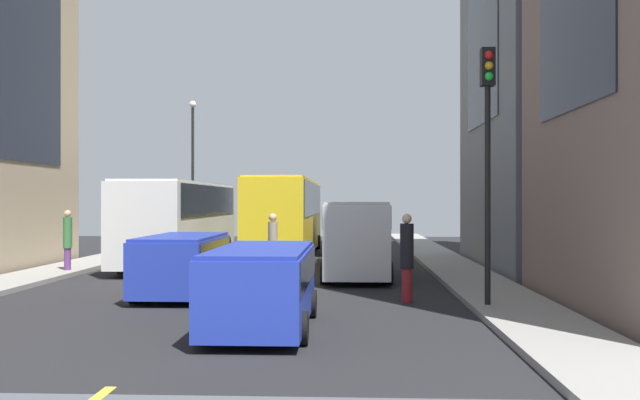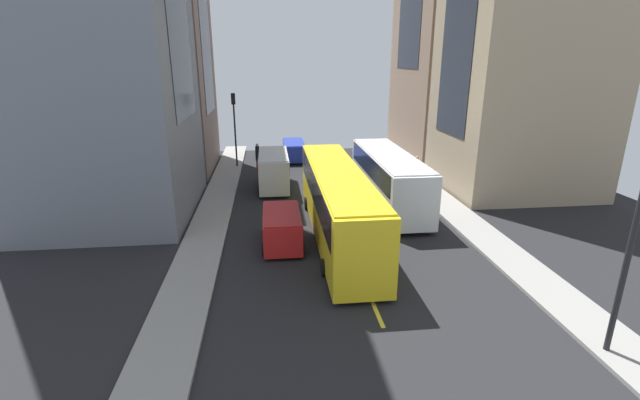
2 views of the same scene
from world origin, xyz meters
The scene contains 19 objects.
ground_plane centered at (0.00, 0.00, 0.00)m, with size 40.67×40.67×0.00m, color black.
sidewalk_west centered at (-7.28, 0.00, 0.07)m, with size 2.12×44.00×0.15m, color gray.
sidewalk_east centered at (7.28, 0.00, 0.07)m, with size 2.12×44.00×0.15m, color gray.
lane_stripe_0 centered at (0.00, -21.00, 0.01)m, with size 0.16×2.00×0.01m, color yellow.
lane_stripe_1 centered at (0.00, -10.50, 0.01)m, with size 0.16×2.00×0.01m, color yellow.
lane_stripe_2 centered at (0.00, 0.00, 0.01)m, with size 0.16×2.00×0.01m, color yellow.
lane_stripe_3 centered at (0.00, 10.50, 0.01)m, with size 0.16×2.00×0.01m, color yellow.
building_west_1 centered at (-13.34, -4.47, 9.00)m, with size 9.70×8.74×18.00m.
building_east_0 centered at (12.94, -13.31, 10.52)m, with size 8.89×9.58×21.04m.
city_bus_white centered at (-3.62, -1.72, 2.01)m, with size 2.80×11.01×3.35m.
streetcar_yellow centered at (0.36, 2.95, 2.13)m, with size 2.70×14.28×3.59m.
delivery_van_white centered at (3.54, -6.39, 1.51)m, with size 2.25×5.51×2.58m.
car_blue_0 centered at (-1.25, -10.97, 0.98)m, with size 2.03×4.23×1.67m.
car_blue_1 centered at (1.56, -15.61, 0.99)m, with size 2.05×4.76×1.67m.
car_red_2 centered at (3.28, 3.84, 1.01)m, with size 2.02×4.02×1.72m.
pedestrian_waiting_curb centered at (4.80, -11.83, 1.22)m, with size 0.35×0.35×2.28m.
pedestrian_crossing_mid centered at (-6.73, -5.55, 1.30)m, with size 0.31×0.31×2.14m.
pedestrian_walking_far centered at (0.96, -8.54, 1.22)m, with size 0.29×0.29×2.23m.
traffic_light_near_corner centered at (6.61, -13.05, 4.38)m, with size 0.32×0.44×6.10m.
Camera 2 is at (3.72, 24.38, 9.01)m, focal length 24.66 mm.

